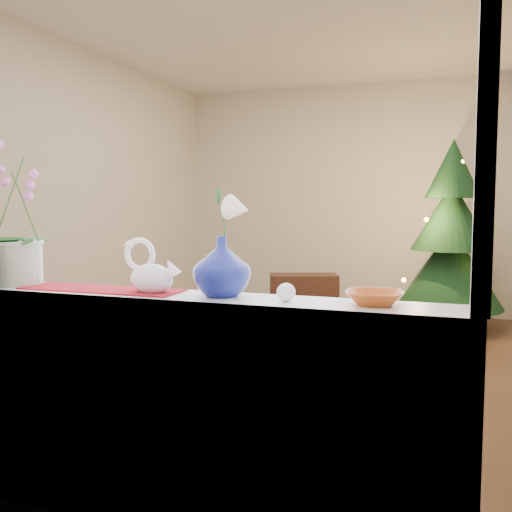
{
  "coord_description": "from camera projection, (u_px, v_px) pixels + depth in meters",
  "views": [
    {
      "loc": [
        1.0,
        -4.36,
        1.27
      ],
      "look_at": [
        -0.04,
        -1.4,
        0.99
      ],
      "focal_mm": 40.0,
      "sensor_mm": 36.0,
      "label": 1
    }
  ],
  "objects": [
    {
      "name": "ceiling",
      "position": [
        323.0,
        16.0,
        4.3
      ],
      "size": [
        5.0,
        5.0,
        0.0
      ],
      "primitive_type": "plane",
      "color": "white",
      "rests_on": "wall_back"
    },
    {
      "name": "blue_vase",
      "position": [
        222.0,
        262.0,
        2.19
      ],
      "size": [
        0.28,
        0.28,
        0.27
      ],
      "primitive_type": "imported",
      "rotation": [
        0.0,
        0.0,
        0.09
      ],
      "color": "navy",
      "rests_on": "windowsill"
    },
    {
      "name": "runner",
      "position": [
        101.0,
        289.0,
        2.36
      ],
      "size": [
        0.7,
        0.2,
        0.01
      ],
      "primitive_type": "cube",
      "color": "maroon",
      "rests_on": "windowsill"
    },
    {
      "name": "windowsill",
      "position": [
        183.0,
        300.0,
        2.23
      ],
      "size": [
        2.2,
        0.26,
        0.04
      ],
      "primitive_type": "cube",
      "color": "white",
      "rests_on": "window_apron"
    },
    {
      "name": "swan",
      "position": [
        151.0,
        267.0,
        2.26
      ],
      "size": [
        0.25,
        0.11,
        0.21
      ],
      "primitive_type": null,
      "rotation": [
        0.0,
        0.0,
        -0.0
      ],
      "color": "white",
      "rests_on": "windowsill"
    },
    {
      "name": "paperweight",
      "position": [
        286.0,
        292.0,
        2.07
      ],
      "size": [
        0.09,
        0.09,
        0.07
      ],
      "primitive_type": "sphere",
      "rotation": [
        0.0,
        0.0,
        0.41
      ],
      "color": "white",
      "rests_on": "windowsill"
    },
    {
      "name": "wall_back",
      "position": [
        368.0,
        199.0,
        6.77
      ],
      "size": [
        4.5,
        0.1,
        2.7
      ],
      "primitive_type": "cube",
      "color": "beige",
      "rests_on": "ground"
    },
    {
      "name": "window_apron",
      "position": [
        174.0,
        422.0,
        2.19
      ],
      "size": [
        2.2,
        0.08,
        0.88
      ],
      "primitive_type": "cube",
      "color": "white",
      "rests_on": "ground"
    },
    {
      "name": "lily",
      "position": [
        221.0,
        201.0,
        2.16
      ],
      "size": [
        0.15,
        0.08,
        0.2
      ],
      "primitive_type": null,
      "color": "white",
      "rests_on": "blue_vase"
    },
    {
      "name": "wall_front",
      "position": [
        166.0,
        183.0,
        2.07
      ],
      "size": [
        4.5,
        0.1,
        2.7
      ],
      "primitive_type": "cube",
      "color": "beige",
      "rests_on": "ground"
    },
    {
      "name": "ground",
      "position": [
        319.0,
        365.0,
        4.54
      ],
      "size": [
        5.0,
        5.0,
        0.0
      ],
      "primitive_type": "plane",
      "color": "#3B2618",
      "rests_on": "ground"
    },
    {
      "name": "side_table",
      "position": [
        304.0,
        299.0,
        6.12
      ],
      "size": [
        0.79,
        0.58,
        0.54
      ],
      "primitive_type": "cube",
      "rotation": [
        0.0,
        0.0,
        0.36
      ],
      "color": "black",
      "rests_on": "ground"
    },
    {
      "name": "wall_left",
      "position": [
        78.0,
        197.0,
        5.17
      ],
      "size": [
        0.1,
        5.0,
        2.7
      ],
      "primitive_type": "cube",
      "color": "beige",
      "rests_on": "ground"
    },
    {
      "name": "orchid_pot",
      "position": [
        17.0,
        213.0,
        2.48
      ],
      "size": [
        0.23,
        0.23,
        0.63
      ],
      "primitive_type": null,
      "rotation": [
        0.0,
        0.0,
        0.05
      ],
      "color": "white",
      "rests_on": "windowsill"
    },
    {
      "name": "amber_dish",
      "position": [
        374.0,
        299.0,
        2.0
      ],
      "size": [
        0.19,
        0.19,
        0.04
      ],
      "primitive_type": "imported",
      "rotation": [
        0.0,
        0.0,
        0.08
      ],
      "color": "#AF501B",
      "rests_on": "windowsill"
    },
    {
      "name": "window_frame",
      "position": [
        169.0,
        86.0,
        2.07
      ],
      "size": [
        2.22,
        0.06,
        1.6
      ],
      "primitive_type": null,
      "color": "white",
      "rests_on": "windowsill"
    },
    {
      "name": "xmas_tree",
      "position": [
        451.0,
        235.0,
        5.82
      ],
      "size": [
        1.32,
        1.32,
        1.94
      ],
      "primitive_type": null,
      "rotation": [
        0.0,
        0.0,
        0.29
      ],
      "color": "black",
      "rests_on": "ground"
    }
  ]
}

